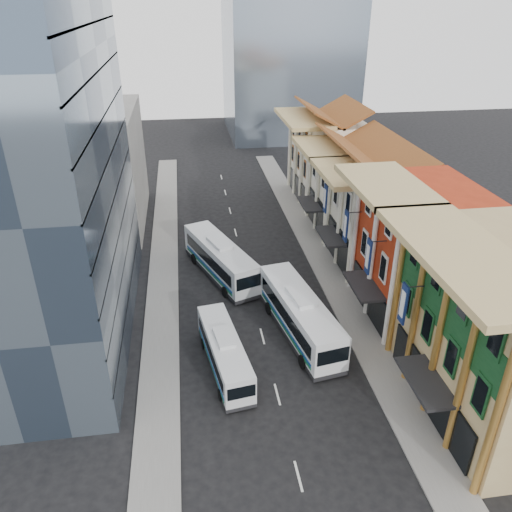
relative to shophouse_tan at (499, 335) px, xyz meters
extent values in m
plane|color=black|center=(-14.00, -5.00, -6.00)|extent=(200.00, 200.00, 0.00)
cube|color=slate|center=(-5.50, 17.00, -5.92)|extent=(3.00, 90.00, 0.15)
cube|color=slate|center=(-22.50, 17.00, -5.92)|extent=(3.00, 90.00, 0.15)
cube|color=tan|center=(0.00, 0.00, 0.00)|extent=(8.00, 14.00, 12.00)
cube|color=#AA2E13|center=(0.00, 12.00, 0.00)|extent=(8.00, 10.00, 12.00)
cube|color=white|center=(0.00, 21.50, -1.00)|extent=(8.00, 9.00, 10.00)
cube|color=white|center=(0.00, 30.50, -1.00)|extent=(8.00, 9.00, 10.00)
cube|color=white|center=(0.00, 41.00, -0.50)|extent=(8.00, 12.00, 11.00)
cube|color=#415268|center=(-31.00, 14.00, 9.00)|extent=(12.00, 26.00, 30.00)
cube|color=gray|center=(-30.00, 37.00, 1.00)|extent=(10.00, 18.00, 14.00)
camera|label=1|loc=(-19.46, -23.79, 19.69)|focal=35.00mm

